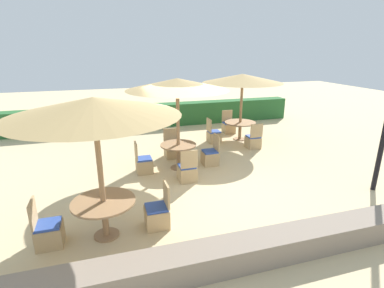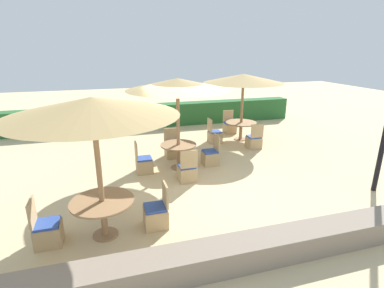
% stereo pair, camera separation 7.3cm
% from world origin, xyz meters
% --- Properties ---
extents(ground_plane, '(40.00, 40.00, 0.00)m').
position_xyz_m(ground_plane, '(0.00, 0.00, 0.00)').
color(ground_plane, '#D1BA8C').
extents(hedge_row, '(13.00, 0.70, 1.00)m').
position_xyz_m(hedge_row, '(0.00, 6.27, 0.50)').
color(hedge_row, '#28602D').
rests_on(hedge_row, ground_plane).
extents(stone_border, '(10.00, 0.56, 0.45)m').
position_xyz_m(stone_border, '(0.00, -3.22, 0.22)').
color(stone_border, gray).
rests_on(stone_border, ground_plane).
extents(parasol_front_left, '(2.96, 2.96, 2.68)m').
position_xyz_m(parasol_front_left, '(-2.44, -1.74, 2.51)').
color(parasol_front_left, '#93704C').
rests_on(parasol_front_left, ground_plane).
extents(round_table_front_left, '(1.18, 1.18, 0.75)m').
position_xyz_m(round_table_front_left, '(-2.44, -1.74, 0.61)').
color(round_table_front_left, '#93704C').
rests_on(round_table_front_left, ground_plane).
extents(patio_chair_front_left_west, '(0.46, 0.46, 0.93)m').
position_xyz_m(patio_chair_front_left_west, '(-3.44, -1.73, 0.26)').
color(patio_chair_front_left_west, tan).
rests_on(patio_chair_front_left_west, ground_plane).
extents(patio_chair_front_left_east, '(0.46, 0.46, 0.93)m').
position_xyz_m(patio_chair_front_left_east, '(-1.42, -1.70, 0.26)').
color(patio_chair_front_left_east, tan).
rests_on(patio_chair_front_left_east, ground_plane).
extents(parasol_back_right, '(2.98, 2.98, 2.52)m').
position_xyz_m(parasol_back_right, '(2.76, 3.26, 2.35)').
color(parasol_back_right, '#93704C').
rests_on(parasol_back_right, ground_plane).
extents(round_table_back_right, '(1.19, 1.19, 0.70)m').
position_xyz_m(round_table_back_right, '(2.76, 3.26, 0.57)').
color(round_table_back_right, '#93704C').
rests_on(round_table_back_right, ground_plane).
extents(patio_chair_back_right_north, '(0.46, 0.46, 0.93)m').
position_xyz_m(patio_chair_back_right_north, '(2.73, 4.28, 0.26)').
color(patio_chair_back_right_north, tan).
rests_on(patio_chair_back_right_north, ground_plane).
extents(patio_chair_back_right_south, '(0.46, 0.46, 0.93)m').
position_xyz_m(patio_chair_back_right_south, '(2.77, 2.17, 0.26)').
color(patio_chair_back_right_south, tan).
rests_on(patio_chair_back_right_south, ground_plane).
extents(patio_chair_back_right_west, '(0.46, 0.46, 0.93)m').
position_xyz_m(patio_chair_back_right_west, '(1.65, 3.21, 0.26)').
color(patio_chair_back_right_west, tan).
rests_on(patio_chair_back_right_west, ground_plane).
extents(parasol_center, '(2.88, 2.88, 2.66)m').
position_xyz_m(parasol_center, '(-0.26, 1.13, 2.48)').
color(parasol_center, '#93704C').
rests_on(parasol_center, ground_plane).
extents(round_table_center, '(1.05, 1.05, 0.75)m').
position_xyz_m(round_table_center, '(-0.26, 1.13, 0.59)').
color(round_table_center, '#93704C').
rests_on(round_table_center, ground_plane).
extents(patio_chair_center_east, '(0.46, 0.46, 0.93)m').
position_xyz_m(patio_chair_center_east, '(0.76, 1.14, 0.26)').
color(patio_chair_center_east, tan).
rests_on(patio_chair_center_east, ground_plane).
extents(patio_chair_center_south, '(0.46, 0.46, 0.93)m').
position_xyz_m(patio_chair_center_south, '(-0.26, 0.19, 0.26)').
color(patio_chair_center_south, tan).
rests_on(patio_chair_center_south, ground_plane).
extents(patio_chair_center_north, '(0.46, 0.46, 0.93)m').
position_xyz_m(patio_chair_center_north, '(-0.23, 2.11, 0.26)').
color(patio_chair_center_north, tan).
rests_on(patio_chair_center_north, ground_plane).
extents(patio_chair_center_west, '(0.46, 0.46, 0.93)m').
position_xyz_m(patio_chair_center_west, '(-1.31, 1.10, 0.26)').
color(patio_chair_center_west, tan).
rests_on(patio_chair_center_west, ground_plane).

